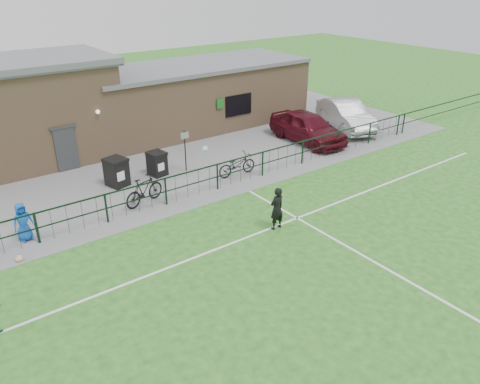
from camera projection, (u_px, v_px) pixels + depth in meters
ground at (339, 288)px, 14.05m from camera, size 90.00×90.00×0.00m
paving_strip at (141, 157)px, 23.85m from camera, size 34.00×13.00×0.02m
pitch_line_touch at (201, 197)px, 19.71m from camera, size 28.00×0.10×0.01m
pitch_line_mid at (256, 234)px, 16.95m from camera, size 28.00×0.10×0.01m
pitch_line_perp at (381, 266)px, 15.11m from camera, size 0.10×16.00×0.01m
perimeter_fence at (198, 182)px, 19.60m from camera, size 28.00×0.10×1.20m
wheelie_bin_left at (117, 173)px, 20.49m from camera, size 0.97×1.05×1.18m
wheelie_bin_right at (157, 164)px, 21.58m from camera, size 0.80×0.87×1.03m
sign_post at (185, 151)px, 21.81m from camera, size 0.06×0.06×2.00m
car_maroon at (308, 127)px, 25.65m from camera, size 2.14×4.98×1.67m
car_silver at (346, 115)px, 27.79m from camera, size 3.52×5.38×1.68m
bicycle_d at (144, 191)px, 18.87m from camera, size 2.01×1.08×1.16m
bicycle_e at (237, 165)px, 21.55m from camera, size 1.98×0.77×1.03m
spectator_child at (23, 222)px, 16.26m from camera, size 0.75×0.55×1.43m
goalkeeper_kick at (275, 207)px, 16.99m from camera, size 1.67×3.08×2.69m
ball_ground at (19, 259)px, 15.30m from camera, size 0.23×0.23×0.23m
clubhouse at (97, 105)px, 24.61m from camera, size 24.25×5.40×4.96m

